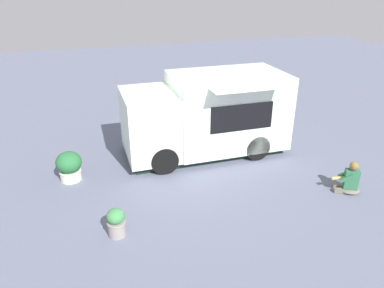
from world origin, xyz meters
TOP-DOWN VIEW (x-y plane):
  - ground_plane at (0.00, 0.00)m, footprint 40.00×40.00m
  - food_truck at (-0.55, 0.14)m, footprint 2.75×4.83m
  - person_customer at (2.75, 2.79)m, footprint 0.63×0.79m
  - planter_flowering_near at (0.00, -3.96)m, footprint 0.68×0.68m
  - planter_flowering_far at (2.71, -3.05)m, footprint 0.40×0.40m

SIDE VIEW (x-z plane):
  - ground_plane at x=0.00m, z-range 0.00..0.00m
  - person_customer at x=2.75m, z-range -0.10..0.75m
  - planter_flowering_far at x=2.71m, z-range 0.01..0.66m
  - planter_flowering_near at x=0.00m, z-range 0.02..0.84m
  - food_truck at x=-0.55m, z-range -0.04..2.38m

